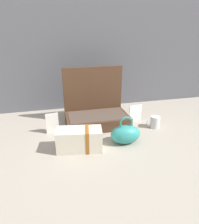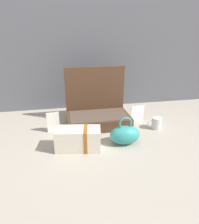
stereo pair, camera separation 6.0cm
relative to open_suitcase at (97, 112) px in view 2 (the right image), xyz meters
name	(u,v)px [view 2 (the right image)]	position (x,y,z in m)	size (l,w,h in m)	color
ground_plane	(96,135)	(-0.04, -0.18, -0.09)	(6.00, 6.00, 0.00)	#9E9384
back_wall	(83,24)	(-0.04, 0.40, 0.61)	(3.20, 0.06, 1.40)	#56565B
open_suitcase	(97,112)	(0.00, 0.00, 0.00)	(0.45, 0.28, 0.41)	#4C301E
teal_pouch_handbag	(125,135)	(0.11, -0.32, -0.03)	(0.19, 0.12, 0.18)	teal
cream_toiletry_bag	(79,139)	(-0.17, -0.33, -0.03)	(0.28, 0.16, 0.13)	beige
coffee_mug	(156,123)	(0.39, -0.17, -0.05)	(0.10, 0.07, 0.08)	silver
info_card_left	(53,122)	(-0.32, -0.08, -0.02)	(0.08, 0.01, 0.14)	white
poster_card_right	(137,114)	(0.31, -0.02, -0.03)	(0.11, 0.01, 0.12)	white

